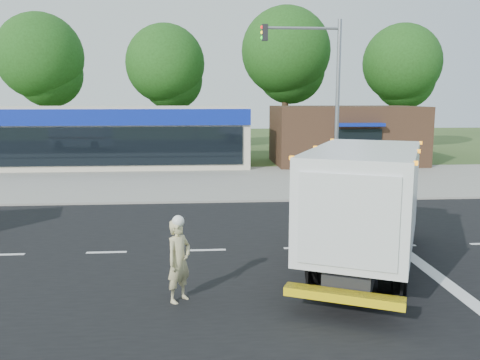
{
  "coord_description": "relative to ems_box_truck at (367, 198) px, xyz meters",
  "views": [
    {
      "loc": [
        -3.1,
        -14.99,
        4.64
      ],
      "look_at": [
        -1.74,
        2.89,
        1.7
      ],
      "focal_mm": 38.0,
      "sensor_mm": 36.0,
      "label": 1
    }
  ],
  "objects": [
    {
      "name": "background_trees",
      "position": [
        -2.16,
        30.09,
        5.42
      ],
      "size": [
        36.77,
        7.39,
        12.1
      ],
      "color": "#332114",
      "rests_on": "ground"
    },
    {
      "name": "emergency_worker",
      "position": [
        -4.96,
        -1.91,
        -0.97
      ],
      "size": [
        0.8,
        0.83,
        2.02
      ],
      "rotation": [
        0.0,
        0.0,
        0.87
      ],
      "color": "#C4B783",
      "rests_on": "ground"
    },
    {
      "name": "brown_storefront",
      "position": [
        5.69,
        21.91,
        0.04
      ],
      "size": [
        10.0,
        6.7,
        4.0
      ],
      "color": "#382316",
      "rests_on": "ground"
    },
    {
      "name": "traffic_signal_pole",
      "position": [
        1.04,
        9.53,
        2.97
      ],
      "size": [
        3.51,
        0.25,
        8.0
      ],
      "color": "gray",
      "rests_on": "ground"
    },
    {
      "name": "lane_markings",
      "position": [
        0.04,
        0.58,
        -1.94
      ],
      "size": [
        55.2,
        7.0,
        0.01
      ],
      "color": "silver",
      "rests_on": "road_asphalt"
    },
    {
      "name": "road_asphalt",
      "position": [
        -1.31,
        1.93,
        -1.95
      ],
      "size": [
        60.0,
        14.0,
        0.02
      ],
      "primitive_type": "cube",
      "color": "black",
      "rests_on": "ground"
    },
    {
      "name": "ground",
      "position": [
        -1.31,
        1.93,
        -1.96
      ],
      "size": [
        120.0,
        120.0,
        0.0
      ],
      "primitive_type": "plane",
      "color": "#385123",
      "rests_on": "ground"
    },
    {
      "name": "ems_box_truck",
      "position": [
        0.0,
        0.0,
        0.0
      ],
      "size": [
        5.35,
        7.94,
        3.4
      ],
      "rotation": [
        0.0,
        0.0,
        1.14
      ],
      "color": "black",
      "rests_on": "ground"
    },
    {
      "name": "parking_apron",
      "position": [
        -1.31,
        15.93,
        -1.95
      ],
      "size": [
        60.0,
        9.0,
        0.02
      ],
      "primitive_type": "cube",
      "color": "gray",
      "rests_on": "ground"
    },
    {
      "name": "retail_strip_mall",
      "position": [
        -10.31,
        21.86,
        0.05
      ],
      "size": [
        18.0,
        6.2,
        4.0
      ],
      "color": "beige",
      "rests_on": "ground"
    },
    {
      "name": "sidewalk",
      "position": [
        -1.31,
        10.13,
        -1.9
      ],
      "size": [
        60.0,
        2.4,
        0.12
      ],
      "primitive_type": "cube",
      "color": "gray",
      "rests_on": "ground"
    }
  ]
}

